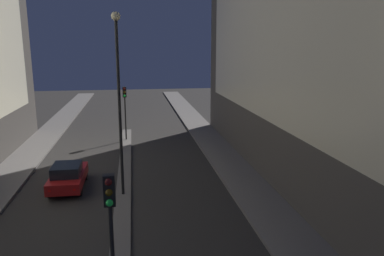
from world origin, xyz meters
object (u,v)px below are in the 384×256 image
(street_lamp, at_px, (119,84))
(traffic_light_near, at_px, (111,217))
(traffic_light_mid, at_px, (125,101))
(car_left_lane, at_px, (68,176))

(street_lamp, bearing_deg, traffic_light_near, -90.00)
(traffic_light_mid, height_order, street_lamp, street_lamp)
(traffic_light_mid, relative_size, street_lamp, 0.47)
(traffic_light_near, height_order, street_lamp, street_lamp)
(traffic_light_near, xyz_separation_m, street_lamp, (0.00, 9.98, 2.72))
(street_lamp, height_order, car_left_lane, street_lamp)
(street_lamp, bearing_deg, car_left_lane, 152.74)
(traffic_light_near, distance_m, car_left_lane, 12.36)
(street_lamp, relative_size, car_left_lane, 2.35)
(traffic_light_near, height_order, car_left_lane, traffic_light_near)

